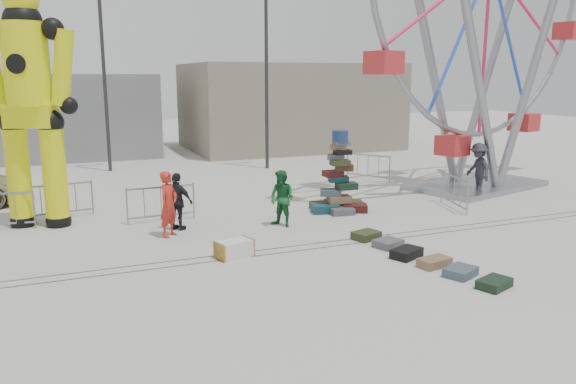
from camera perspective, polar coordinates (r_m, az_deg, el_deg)
name	(u,v)px	position (r m, az deg, el deg)	size (l,w,h in m)	color
ground	(335,254)	(13.98, 4.77, -6.33)	(90.00, 90.00, 0.00)	#9E9E99
track_line_near	(324,247)	(14.49, 3.69, -5.64)	(40.00, 0.04, 0.01)	#47443F
track_line_far	(317,243)	(14.83, 3.01, -5.21)	(40.00, 0.04, 0.01)	#47443F
building_right	(289,106)	(34.45, 0.09, 8.71)	(12.00, 8.00, 5.00)	gray
building_left	(59,115)	(33.88, -22.26, 7.28)	(10.00, 8.00, 4.40)	gray
lamp_post_right	(268,72)	(26.46, -2.01, 12.08)	(1.41, 0.25, 8.00)	#2D2D30
lamp_post_left	(106,72)	(26.90, -17.99, 11.52)	(1.41, 0.25, 8.00)	#2D2D30
suitcase_tower	(339,189)	(18.25, 5.16, 0.35)	(1.99, 1.66, 2.63)	#184248
crash_test_dummy	(30,98)	(17.51, -24.77, 8.64)	(2.74, 1.49, 7.03)	black
steamer_trunk	(234,249)	(13.74, -5.49, -5.77)	(0.87, 0.51, 0.41)	silver
row_case_0	(366,235)	(15.30, 7.95, -4.38)	(0.70, 0.54, 0.21)	#343A1D
row_case_1	(388,243)	(14.71, 10.13, -5.15)	(0.68, 0.55, 0.20)	#54565B
row_case_2	(407,253)	(13.96, 11.95, -6.08)	(0.78, 0.50, 0.22)	black
row_case_3	(434,262)	(13.48, 14.65, -6.91)	(0.77, 0.44, 0.21)	olive
row_case_4	(461,272)	(13.02, 17.13, -7.75)	(0.72, 0.54, 0.19)	#435660
row_case_5	(494,283)	(12.56, 20.22, -8.70)	(0.74, 0.48, 0.19)	black
barricade_dummy_b	(59,201)	(18.64, -22.26, -0.83)	(2.00, 0.10, 1.10)	gray
barricade_dummy_c	(161,204)	(17.31, -12.77, -1.15)	(2.00, 0.10, 1.10)	gray
barricade_wheel_front	(454,192)	(19.37, 16.52, 0.02)	(2.00, 0.10, 1.10)	gray
barricade_wheel_back	(368,167)	(23.89, 8.12, 2.53)	(2.00, 0.10, 1.10)	gray
pedestrian_red	(169,204)	(15.57, -12.03, -1.22)	(0.66, 0.43, 1.80)	red
pedestrian_green	(282,199)	(16.26, -0.62, -0.68)	(0.80, 0.63, 1.65)	#165927
pedestrian_black	(177,202)	(16.19, -11.16, -0.97)	(0.97, 0.40, 1.65)	black
pedestrian_grey	(478,169)	(21.82, 18.76, 2.23)	(1.23, 0.71, 1.91)	#262933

